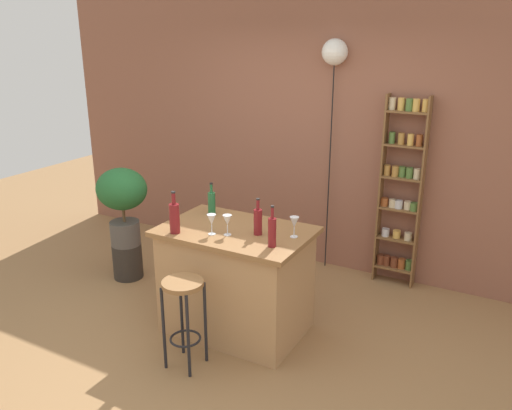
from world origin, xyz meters
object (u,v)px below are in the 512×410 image
bar_stool (184,305)px  wine_glass_right (212,220)px  bottle_vinegar (174,217)px  bottle_olive_oil (212,202)px  potted_plant (122,197)px  wine_glass_center (294,223)px  bottle_soda_blue (272,231)px  spice_shelf (401,192)px  wine_glass_left (227,221)px  plant_stool (128,261)px  pendant_globe_light (335,54)px  bottle_spirits_clear (258,221)px

bar_stool → wine_glass_right: 0.68m
bottle_vinegar → bottle_olive_oil: 0.51m
potted_plant → wine_glass_center: potted_plant is taller
bar_stool → wine_glass_right: wine_glass_right is taller
bottle_vinegar → bottle_soda_blue: bearing=8.7°
spice_shelf → wine_glass_left: bearing=-119.5°
plant_stool → bottle_vinegar: bearing=-28.6°
plant_stool → pendant_globe_light: pendant_globe_light is taller
pendant_globe_light → wine_glass_right: bearing=-100.0°
spice_shelf → bottle_olive_oil: size_ratio=6.69×
spice_shelf → wine_glass_center: (-0.46, -1.44, 0.07)m
bottle_olive_oil → pendant_globe_light: (0.57, 1.32, 1.19)m
bottle_vinegar → wine_glass_center: 0.93m
bar_stool → potted_plant: bearing=146.6°
bottle_olive_oil → wine_glass_left: 0.52m
pendant_globe_light → spice_shelf: bearing=-2.2°
spice_shelf → bottle_soda_blue: spice_shelf is taller
wine_glass_right → spice_shelf: bearing=58.3°
potted_plant → bottle_soda_blue: bearing=-14.2°
bar_stool → pendant_globe_light: pendant_globe_light is taller
bar_stool → bottle_spirits_clear: 0.84m
pendant_globe_light → bottle_olive_oil: bearing=-113.3°
bottle_vinegar → wine_glass_center: bearing=23.3°
bottle_olive_oil → bar_stool: bearing=-70.8°
pendant_globe_light → bottle_soda_blue: bearing=-82.7°
bar_stool → spice_shelf: size_ratio=0.37×
bottle_spirits_clear → wine_glass_left: (-0.20, -0.12, 0.01)m
potted_plant → bottle_vinegar: 1.27m
plant_stool → wine_glass_left: size_ratio=2.22×
wine_glass_right → pendant_globe_light: 2.11m
spice_shelf → bottle_spirits_clear: bearing=-115.7°
potted_plant → bottle_vinegar: bottle_vinegar is taller
wine_glass_left → bottle_soda_blue: bearing=-5.2°
bottle_olive_oil → pendant_globe_light: size_ratio=0.12×
bar_stool → pendant_globe_light: size_ratio=0.30×
potted_plant → bottle_vinegar: size_ratio=2.33×
potted_plant → bottle_spirits_clear: bearing=-10.7°
pendant_globe_light → bar_stool: bearing=-97.3°
plant_stool → bottle_olive_oil: bottle_olive_oil is taller
spice_shelf → bottle_vinegar: size_ratio=5.51×
potted_plant → bottle_olive_oil: bearing=-4.5°
plant_stool → wine_glass_right: size_ratio=2.22×
wine_glass_center → pendant_globe_light: (-0.28, 1.46, 1.18)m
bottle_spirits_clear → plant_stool: bearing=169.3°
bottle_soda_blue → wine_glass_left: (-0.41, 0.04, -0.00)m
wine_glass_center → wine_glass_right: bearing=-156.3°
plant_stool → bottle_soda_blue: 2.14m
bottle_olive_oil → pendant_globe_light: pendant_globe_light is taller
wine_glass_right → pendant_globe_light: bearing=80.0°
wine_glass_left → potted_plant: bearing=163.4°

